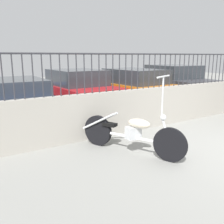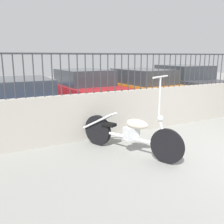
{
  "view_description": "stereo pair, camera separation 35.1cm",
  "coord_description": "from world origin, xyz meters",
  "px_view_note": "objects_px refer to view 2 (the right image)",
  "views": [
    {
      "loc": [
        -4.69,
        -2.38,
        1.86
      ],
      "look_at": [
        -1.93,
        1.95,
        0.7
      ],
      "focal_mm": 40.0,
      "sensor_mm": 36.0,
      "label": 1
    },
    {
      "loc": [
        -4.39,
        -2.56,
        1.86
      ],
      "look_at": [
        -1.93,
        1.95,
        0.7
      ],
      "focal_mm": 40.0,
      "sensor_mm": 36.0,
      "label": 2
    }
  ],
  "objects_px": {
    "motorcycle_white": "(125,132)",
    "car_blue": "(21,98)",
    "car_dark_grey": "(180,82)",
    "car_red": "(83,89)",
    "car_orange": "(140,87)"
  },
  "relations": [
    {
      "from": "car_red",
      "to": "car_orange",
      "type": "bearing_deg",
      "value": -105.69
    },
    {
      "from": "car_orange",
      "to": "car_blue",
      "type": "bearing_deg",
      "value": 87.75
    },
    {
      "from": "motorcycle_white",
      "to": "car_blue",
      "type": "height_order",
      "value": "motorcycle_white"
    },
    {
      "from": "car_red",
      "to": "motorcycle_white",
      "type": "bearing_deg",
      "value": 166.79
    },
    {
      "from": "motorcycle_white",
      "to": "car_blue",
      "type": "bearing_deg",
      "value": 175.05
    },
    {
      "from": "car_red",
      "to": "car_orange",
      "type": "xyz_separation_m",
      "value": [
        2.11,
        -0.52,
        -0.0
      ]
    },
    {
      "from": "car_blue",
      "to": "car_dark_grey",
      "type": "xyz_separation_m",
      "value": [
        6.68,
        0.41,
        0.1
      ]
    },
    {
      "from": "car_blue",
      "to": "car_red",
      "type": "relative_size",
      "value": 1.06
    },
    {
      "from": "car_orange",
      "to": "car_dark_grey",
      "type": "bearing_deg",
      "value": -83.59
    },
    {
      "from": "motorcycle_white",
      "to": "car_red",
      "type": "bearing_deg",
      "value": 144.22
    },
    {
      "from": "car_blue",
      "to": "car_orange",
      "type": "distance_m",
      "value": 4.29
    },
    {
      "from": "motorcycle_white",
      "to": "car_orange",
      "type": "xyz_separation_m",
      "value": [
        2.97,
        3.76,
        0.29
      ]
    },
    {
      "from": "car_blue",
      "to": "car_red",
      "type": "xyz_separation_m",
      "value": [
        2.18,
        0.55,
        0.06
      ]
    },
    {
      "from": "car_blue",
      "to": "car_orange",
      "type": "relative_size",
      "value": 0.93
    },
    {
      "from": "car_red",
      "to": "car_orange",
      "type": "height_order",
      "value": "car_red"
    }
  ]
}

